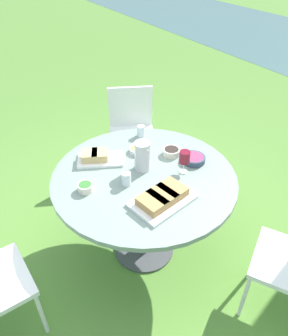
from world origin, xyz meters
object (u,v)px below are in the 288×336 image
Objects in this scene: dining_table at (144,187)px; water_pitcher at (142,156)px; chair_far_back at (132,126)px; wine_glass at (185,158)px.

water_pitcher reaches higher than dining_table.
dining_table is at bearing -24.00° from water_pitcher.
chair_far_back is 5.27× the size of wine_glass.
wine_glass is at bearing -12.70° from chair_far_back.
water_pitcher is at bearing 156.00° from dining_table.
wine_glass is (1.12, -0.25, 0.37)m from chair_far_back.
wine_glass is (0.18, 0.22, 0.01)m from water_pitcher.
dining_table is at bearing -26.55° from chair_far_back.
wine_glass is at bearing 49.85° from water_pitcher.
water_pitcher is at bearing -130.15° from wine_glass.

